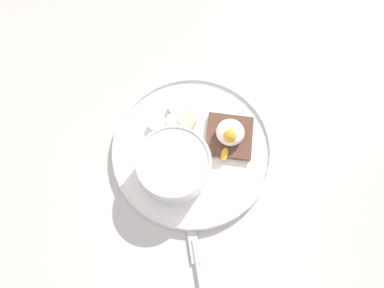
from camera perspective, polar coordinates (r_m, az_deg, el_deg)
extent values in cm
cube|color=beige|center=(55.91, 0.00, -1.44)|extent=(120.00, 120.00, 2.00)
cylinder|color=white|center=(54.49, 0.00, -0.92)|extent=(29.09, 29.09, 1.00)
torus|color=white|center=(53.74, 0.00, -0.63)|extent=(28.89, 28.89, 0.60)
cylinder|color=white|center=(50.26, -3.45, -4.11)|extent=(12.12, 12.12, 5.42)
torus|color=white|center=(47.67, -3.63, -3.19)|extent=(12.32, 12.32, 0.60)
cylinder|color=#D0BD8A|center=(50.76, -3.41, -4.27)|extent=(10.72, 10.72, 3.98)
ellipsoid|color=#D0BD8A|center=(49.04, -3.53, -3.69)|extent=(10.18, 10.18, 1.20)
ellipsoid|color=tan|center=(48.34, -4.30, -5.47)|extent=(1.65, 1.51, 0.60)
ellipsoid|color=beige|center=(49.72, -5.69, -0.34)|extent=(1.62, 2.15, 0.83)
ellipsoid|color=#966C50|center=(48.48, -2.63, -4.05)|extent=(2.04, 1.44, 0.82)
ellipsoid|color=tan|center=(48.88, -2.49, -2.90)|extent=(1.61, 1.70, 0.61)
ellipsoid|color=#CCAD8C|center=(48.83, -4.18, -3.67)|extent=(0.94, 1.26, 0.49)
cube|color=brown|center=(54.25, 7.11, 1.62)|extent=(10.30, 10.30, 0.30)
cube|color=brown|center=(54.65, 7.05, 1.44)|extent=(10.10, 10.10, 1.07)
ellipsoid|color=white|center=(52.87, 7.30, 2.23)|extent=(5.06, 5.01, 2.83)
sphere|color=#F8AB20|center=(51.78, 7.16, 1.63)|extent=(2.42, 2.42, 2.42)
ellipsoid|color=#F8AB20|center=(52.60, 6.23, -1.92)|extent=(2.74, 2.10, 0.36)
cylinder|color=#F9E5C8|center=(55.52, -3.51, 4.39)|extent=(3.80, 3.85, 1.37)
cylinder|color=#C2B39C|center=(55.11, -3.54, 4.59)|extent=(0.68, 0.69, 0.20)
cylinder|color=beige|center=(55.28, -0.62, 4.74)|extent=(4.67, 4.76, 1.98)
cylinder|color=#B8B185|center=(54.66, -0.63, 5.05)|extent=(0.83, 0.84, 0.23)
cylinder|color=#F1F2BA|center=(56.71, -3.18, 6.89)|extent=(3.94, 3.97, 1.31)
cylinder|color=#BCBC91|center=(56.28, -3.21, 7.12)|extent=(0.71, 0.71, 0.18)
cylinder|color=#F9EFBE|center=(55.31, -6.92, 3.56)|extent=(3.81, 3.81, 1.55)
cylinder|color=#C2BA94|center=(54.72, -7.00, 3.84)|extent=(0.68, 0.68, 0.17)
cylinder|color=silver|center=(51.49, 1.09, -22.88)|extent=(9.05, 0.91, 0.80)
cube|color=silver|center=(51.49, 0.20, -17.92)|extent=(7.02, 1.68, 0.30)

